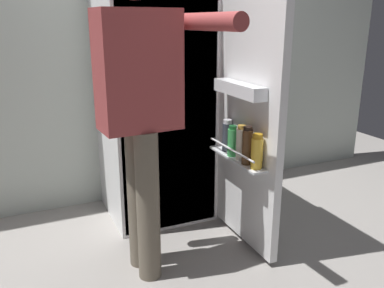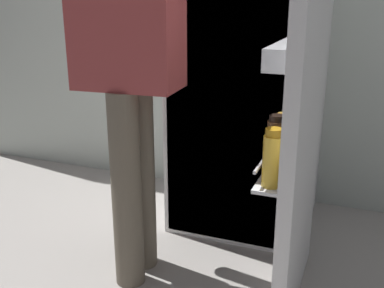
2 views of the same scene
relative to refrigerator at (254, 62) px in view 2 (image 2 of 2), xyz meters
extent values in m
plane|color=gray|center=(-0.03, -0.51, -0.83)|extent=(5.98, 5.98, 0.00)
cube|color=white|center=(-0.03, 0.05, 0.00)|extent=(0.66, 0.63, 1.67)
cube|color=white|center=(-0.03, -0.26, 0.00)|extent=(0.62, 0.01, 1.63)
cube|color=white|center=(-0.03, -0.21, 0.01)|extent=(0.58, 0.09, 0.01)
cube|color=white|center=(0.33, -0.58, -0.01)|extent=(0.05, 0.64, 1.59)
cube|color=white|center=(0.26, -0.58, -0.28)|extent=(0.09, 0.51, 0.01)
cylinder|color=silver|center=(0.22, -0.58, -0.22)|extent=(0.01, 0.49, 0.01)
cube|color=white|center=(0.26, -0.58, 0.12)|extent=(0.08, 0.44, 0.07)
cylinder|color=#EDE5CC|center=(0.26, -0.62, -0.19)|extent=(0.06, 0.06, 0.18)
cylinder|color=#B78933|center=(0.26, -0.62, -0.09)|extent=(0.05, 0.05, 0.02)
cylinder|color=#333842|center=(0.27, -0.45, -0.19)|extent=(0.06, 0.06, 0.17)
cylinder|color=silver|center=(0.27, -0.45, -0.09)|extent=(0.05, 0.05, 0.02)
cylinder|color=gold|center=(0.26, -0.78, -0.19)|extent=(0.06, 0.06, 0.17)
cylinder|color=#BC8419|center=(0.26, -0.78, -0.10)|extent=(0.05, 0.05, 0.02)
cylinder|color=green|center=(0.25, -0.54, -0.20)|extent=(0.06, 0.06, 0.16)
cylinder|color=#195B28|center=(0.25, -0.54, -0.11)|extent=(0.05, 0.05, 0.02)
cylinder|color=brown|center=(0.25, -0.70, -0.18)|extent=(0.06, 0.06, 0.19)
cylinder|color=black|center=(0.25, -0.70, -0.07)|extent=(0.05, 0.05, 0.02)
cylinder|color=#4C7F3D|center=(-0.13, -0.21, 0.07)|extent=(0.08, 0.08, 0.10)
cylinder|color=#665B4C|center=(-0.33, -0.55, -0.43)|extent=(0.12, 0.12, 0.80)
cylinder|color=#665B4C|center=(-0.32, -0.69, -0.43)|extent=(0.12, 0.12, 0.80)
cube|color=#9E3D3D|center=(-0.32, -0.62, 0.25)|extent=(0.40, 0.25, 0.57)
cylinder|color=#9E3D3D|center=(-0.34, -0.43, 0.23)|extent=(0.08, 0.08, 0.53)
camera|label=1|loc=(-0.87, -2.50, 0.48)|focal=37.81mm
camera|label=2|loc=(0.52, -2.13, 0.31)|focal=43.10mm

